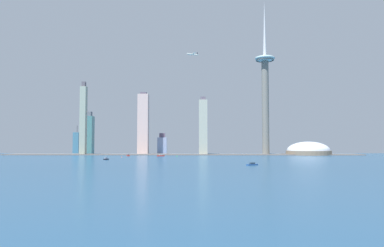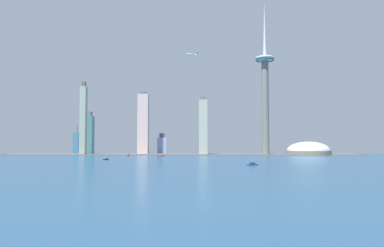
{
  "view_description": "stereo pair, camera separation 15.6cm",
  "coord_description": "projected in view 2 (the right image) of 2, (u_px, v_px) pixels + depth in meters",
  "views": [
    {
      "loc": [
        37.32,
        -374.77,
        26.84
      ],
      "look_at": [
        23.37,
        473.58,
        74.06
      ],
      "focal_mm": 33.77,
      "sensor_mm": 36.0,
      "label": 1
    },
    {
      "loc": [
        37.47,
        -374.77,
        26.84
      ],
      "look_at": [
        23.37,
        473.58,
        74.06
      ],
      "focal_mm": 33.77,
      "sensor_mm": 36.0,
      "label": 2
    }
  ],
  "objects": [
    {
      "name": "ground_plane",
      "position": [
        162.0,
        169.0,
        373.27
      ],
      "size": [
        6000.0,
        6000.0,
        0.0
      ],
      "primitive_type": "plane",
      "color": "navy"
    },
    {
      "name": "waterfront_pier",
      "position": [
        182.0,
        154.0,
        857.64
      ],
      "size": [
        835.86,
        68.45,
        2.08
      ],
      "primitive_type": "cube",
      "color": "#645E5B",
      "rests_on": "ground"
    },
    {
      "name": "observation_tower",
      "position": [
        265.0,
        84.0,
        865.24
      ],
      "size": [
        47.81,
        47.81,
        372.45
      ],
      "color": "slate",
      "rests_on": "ground"
    },
    {
      "name": "stadium_dome",
      "position": [
        308.0,
        151.0,
        853.15
      ],
      "size": [
        103.93,
        103.93,
        42.57
      ],
      "color": "#7B6D59",
      "rests_on": "ground"
    },
    {
      "name": "skyscraper_0",
      "position": [
        143.0,
        124.0,
        899.69
      ],
      "size": [
        26.01,
        25.37,
        155.06
      ],
      "color": "beige",
      "rests_on": "ground"
    },
    {
      "name": "skyscraper_1",
      "position": [
        162.0,
        145.0,
        937.65
      ],
      "size": [
        24.14,
        13.19,
        53.93
      ],
      "color": "#909FC5",
      "rests_on": "ground"
    },
    {
      "name": "skyscraper_2",
      "position": [
        89.0,
        134.0,
        918.97
      ],
      "size": [
        23.27,
        23.76,
        108.11
      ],
      "color": "#41797D",
      "rests_on": "ground"
    },
    {
      "name": "skyscraper_3",
      "position": [
        83.0,
        120.0,
        857.02
      ],
      "size": [
        13.91,
        15.67,
        174.33
      ],
      "color": "#94A191",
      "rests_on": "ground"
    },
    {
      "name": "skyscraper_4",
      "position": [
        203.0,
        127.0,
        850.91
      ],
      "size": [
        19.76,
        16.85,
        137.62
      ],
      "color": "#A9AF9E",
      "rests_on": "ground"
    },
    {
      "name": "skyscraper_5",
      "position": [
        144.0,
        124.0,
        952.7
      ],
      "size": [
        21.67,
        15.4,
        158.52
      ],
      "color": "beige",
      "rests_on": "ground"
    },
    {
      "name": "skyscraper_6",
      "position": [
        77.0,
        143.0,
        965.57
      ],
      "size": [
        15.19,
        22.77,
        75.19
      ],
      "color": "teal",
      "rests_on": "ground"
    },
    {
      "name": "boat_1",
      "position": [
        128.0,
        155.0,
        774.84
      ],
      "size": [
        8.83,
        11.72,
        3.94
      ],
      "rotation": [
        0.0,
        0.0,
        2.05
      ],
      "color": "red",
      "rests_on": "ground"
    },
    {
      "name": "boat_2",
      "position": [
        252.0,
        164.0,
        446.18
      ],
      "size": [
        15.43,
        12.5,
        3.49
      ],
      "rotation": [
        0.0,
        0.0,
        3.75
      ],
      "color": "#244A88",
      "rests_on": "ground"
    },
    {
      "name": "boat_3",
      "position": [
        106.0,
        159.0,
        598.4
      ],
      "size": [
        8.16,
        9.5,
        7.9
      ],
      "rotation": [
        0.0,
        0.0,
        4.07
      ],
      "color": "black",
      "rests_on": "ground"
    },
    {
      "name": "boat_4",
      "position": [
        161.0,
        155.0,
        766.7
      ],
      "size": [
        16.38,
        12.49,
        4.35
      ],
      "rotation": [
        0.0,
        0.0,
        3.65
      ],
      "color": "#B12420",
      "rests_on": "ground"
    },
    {
      "name": "channel_buoy_0",
      "position": [
        177.0,
        156.0,
        744.5
      ],
      "size": [
        1.5,
        1.5,
        2.56
      ],
      "primitive_type": "cone",
      "color": "green",
      "rests_on": "ground"
    },
    {
      "name": "channel_buoy_1",
      "position": [
        122.0,
        157.0,
        702.98
      ],
      "size": [
        1.88,
        1.88,
        1.82
      ],
      "primitive_type": "cone",
      "color": "#E54C19",
      "rests_on": "ground"
    },
    {
      "name": "airplane",
      "position": [
        193.0,
        54.0,
        894.89
      ],
      "size": [
        29.52,
        31.68,
        8.01
      ],
      "rotation": [
        0.0,
        0.0,
        3.57
      ],
      "color": "silver"
    }
  ]
}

